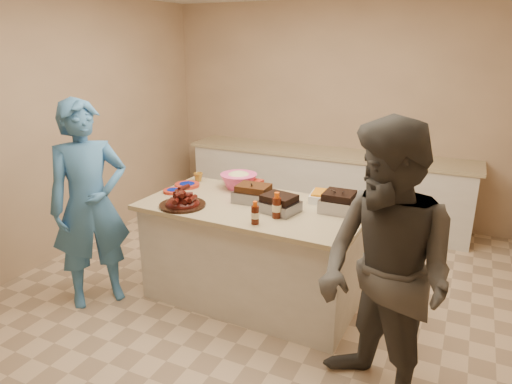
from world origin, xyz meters
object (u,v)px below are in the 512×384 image
at_px(roasting_pan, 338,211).
at_px(bbq_bottle_b, 277,218).
at_px(bbq_bottle_a, 255,224).
at_px(mustard_bottle, 246,202).
at_px(plastic_cup, 199,181).
at_px(coleslaw_bowl, 239,188).
at_px(guest_blue, 101,298).
at_px(rib_platter, 183,206).
at_px(island, 254,297).

distance_m(roasting_pan, bbq_bottle_b, 0.53).
relative_size(bbq_bottle_a, mustard_bottle, 1.52).
bearing_deg(mustard_bottle, plastic_cup, 153.31).
height_order(coleslaw_bowl, guest_blue, coleslaw_bowl).
distance_m(mustard_bottle, guest_blue, 1.59).
height_order(bbq_bottle_a, guest_blue, bbq_bottle_a).
bearing_deg(plastic_cup, rib_platter, -68.38).
xyz_separation_m(island, roasting_pan, (0.69, 0.16, 0.89)).
distance_m(rib_platter, guest_blue, 1.19).
relative_size(roasting_pan, bbq_bottle_b, 1.33).
height_order(island, mustard_bottle, mustard_bottle).
distance_m(rib_platter, bbq_bottle_b, 0.82).
bearing_deg(roasting_pan, coleslaw_bowl, 168.82).
bearing_deg(coleslaw_bowl, plastic_cup, 176.36).
bearing_deg(bbq_bottle_b, roasting_pan, 41.51).
height_order(roasting_pan, plastic_cup, roasting_pan).
xyz_separation_m(rib_platter, bbq_bottle_a, (0.72, -0.09, 0.00)).
xyz_separation_m(rib_platter, bbq_bottle_b, (0.82, 0.09, 0.00)).
bearing_deg(roasting_pan, island, -166.91).
distance_m(coleslaw_bowl, mustard_bottle, 0.40).
height_order(rib_platter, plastic_cup, rib_platter).
relative_size(roasting_pan, mustard_bottle, 2.35).
xyz_separation_m(coleslaw_bowl, bbq_bottle_b, (0.62, -0.55, 0.00)).
xyz_separation_m(rib_platter, guest_blue, (-0.71, -0.32, -0.89)).
distance_m(roasting_pan, coleslaw_bowl, 1.03).
height_order(island, guest_blue, island).
distance_m(coleslaw_bowl, guest_blue, 1.60).
relative_size(island, guest_blue, 1.05).
bearing_deg(roasting_pan, rib_platter, -160.17).
bearing_deg(coleslaw_bowl, mustard_bottle, -53.97).
xyz_separation_m(roasting_pan, bbq_bottle_a, (-0.49, -0.54, 0.00)).
relative_size(bbq_bottle_b, guest_blue, 0.12).
distance_m(bbq_bottle_a, guest_blue, 1.70).
bearing_deg(mustard_bottle, coleslaw_bowl, 126.03).
xyz_separation_m(coleslaw_bowl, plastic_cup, (-0.46, 0.03, 0.00)).
distance_m(island, roasting_pan, 1.14).
bearing_deg(island, rib_platter, -150.21).
height_order(island, roasting_pan, roasting_pan).
relative_size(island, rib_platter, 4.83).
xyz_separation_m(rib_platter, plastic_cup, (-0.27, 0.67, 0.00)).
bearing_deg(bbq_bottle_a, guest_blue, -170.93).
distance_m(bbq_bottle_a, plastic_cup, 1.25).
bearing_deg(mustard_bottle, bbq_bottle_a, -55.25).
distance_m(rib_platter, roasting_pan, 1.29).
bearing_deg(roasting_pan, guest_blue, -158.58).
relative_size(rib_platter, coleslaw_bowl, 1.13).
distance_m(coleslaw_bowl, bbq_bottle_b, 0.82).
bearing_deg(coleslaw_bowl, island, -47.78).
bearing_deg(guest_blue, bbq_bottle_b, -38.80).
relative_size(rib_platter, plastic_cup, 4.27).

